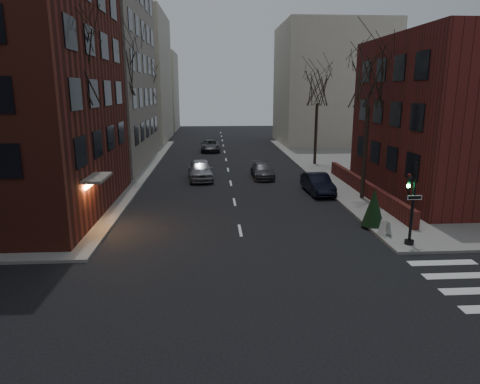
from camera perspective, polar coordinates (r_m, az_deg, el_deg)
name	(u,v)px	position (r m, az deg, el deg)	size (l,w,h in m)	color
ground	(268,374)	(12.49, 3.81, -23.00)	(160.00, 160.00, 0.00)	black
building_left_tan	(45,18)	(47.09, -24.57, 20.40)	(18.00, 18.00, 28.00)	gray
building_right_brick	(471,118)	(34.08, 28.40, 8.68)	(12.00, 14.00, 11.00)	#571B19
low_wall_right	(364,187)	(31.59, 16.25, 0.59)	(0.35, 16.00, 1.00)	#571B19
building_distant_la	(118,78)	(66.37, -15.97, 14.38)	(14.00, 16.00, 18.00)	beige
building_distant_ra	(331,85)	(62.15, 12.01, 13.77)	(14.00, 14.00, 16.00)	beige
building_distant_lb	(149,92)	(82.76, -12.00, 12.94)	(10.00, 12.00, 14.00)	beige
traffic_signal	(411,209)	(21.82, 21.85, -2.12)	(0.76, 0.44, 4.00)	black
tree_left_a	(71,69)	(25.08, -21.57, 15.00)	(4.18, 4.18, 10.26)	#2D231C
tree_left_b	(119,70)	(36.73, -15.84, 15.35)	(4.40, 4.40, 10.80)	#2D231C
tree_left_c	(146,84)	(50.49, -12.43, 13.90)	(3.96, 3.96, 9.72)	#2D231C
tree_right_a	(370,80)	(29.75, 16.94, 14.12)	(3.96, 3.96, 9.72)	#2D231C
tree_right_b	(318,88)	(43.16, 10.32, 13.52)	(3.74, 3.74, 9.18)	#2D231C
streetlamp_near	(120,134)	(32.81, -15.72, 7.44)	(0.36, 0.36, 6.28)	black
streetlamp_far	(155,117)	(52.48, -11.24, 9.78)	(0.36, 0.36, 6.28)	black
parked_sedan	(318,184)	(31.72, 10.31, 1.11)	(1.54, 4.41, 1.45)	black
car_lane_silver	(200,170)	(36.17, -5.31, 2.97)	(1.98, 4.92, 1.68)	#97979C
car_lane_gray	(262,171)	(36.83, 3.01, 2.86)	(1.76, 4.32, 1.26)	#39393D
car_lane_far	(210,146)	(52.99, -4.00, 6.18)	(2.29, 4.96, 1.38)	#393A3E
sandwich_board	(385,228)	(23.05, 18.79, -4.59)	(0.35, 0.50, 0.80)	silver
evergreen_shrub	(374,207)	(24.40, 17.40, -1.98)	(1.22, 1.22, 2.04)	black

